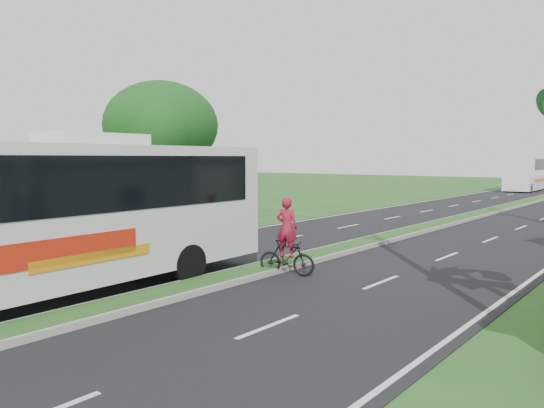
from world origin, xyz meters
The scene contains 8 objects.
ground centered at (0.00, 0.00, 0.00)m, with size 180.00×180.00×0.00m, color #224F1D.
road_asphalt centered at (0.00, 20.00, 0.01)m, with size 14.00×160.00×0.02m, color black.
median_strip centered at (0.00, 20.00, 0.10)m, with size 1.20×160.00×0.18m.
lane_edge_left centered at (-6.70, 20.00, 0.00)m, with size 0.12×160.00×0.01m, color silver.
shade_tree centered at (-12.11, 10.02, 5.03)m, with size 6.30×6.00×7.54m.
coach_bus_main centered at (-1.80, -1.79, 2.27)m, with size 3.08×12.85×4.13m.
coach_bus_far centered at (-3.96, 53.91, 1.98)m, with size 2.79×12.00×3.49m.
motorcyclist centered at (0.86, 4.09, 0.86)m, with size 1.82×0.93×2.35m.
Camera 1 is at (10.28, -8.31, 3.51)m, focal length 35.00 mm.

